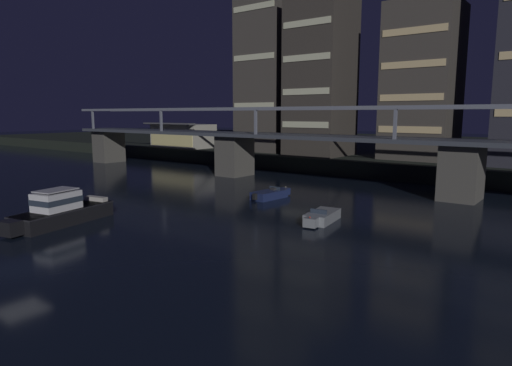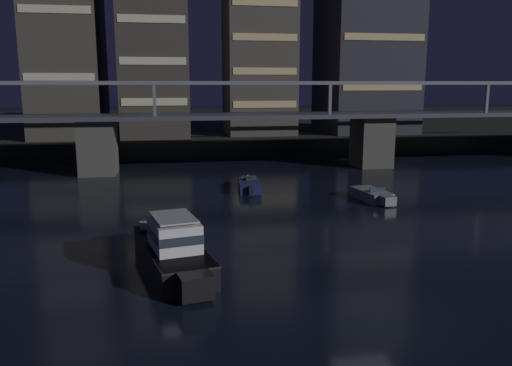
{
  "view_description": "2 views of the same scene",
  "coord_description": "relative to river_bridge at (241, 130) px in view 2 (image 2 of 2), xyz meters",
  "views": [
    {
      "loc": [
        25.01,
        -10.82,
        8.54
      ],
      "look_at": [
        1.91,
        19.43,
        2.6
      ],
      "focal_mm": 31.11,
      "sensor_mm": 36.0,
      "label": 1
    },
    {
      "loc": [
        -7.82,
        -18.36,
        9.16
      ],
      "look_at": [
        -1.81,
        16.36,
        2.38
      ],
      "focal_mm": 36.43,
      "sensor_mm": 36.0,
      "label": 2
    }
  ],
  "objects": [
    {
      "name": "speedboat_mid_center",
      "position": [
        -0.83,
        -10.86,
        -3.87
      ],
      "size": [
        2.17,
        5.23,
        1.16
      ],
      "color": "#19234C",
      "rests_on": "ground"
    },
    {
      "name": "tower_east_tall",
      "position": [
        20.88,
        18.38,
        14.25
      ],
      "size": [
        12.1,
        13.2,
        32.97
      ],
      "color": "#282833",
      "rests_on": "far_riverbank"
    },
    {
      "name": "river_bridge",
      "position": [
        0.0,
        0.0,
        0.0
      ],
      "size": [
        94.51,
        6.4,
        9.38
      ],
      "color": "#4C4944",
      "rests_on": "ground"
    },
    {
      "name": "speedboat_near_center",
      "position": [
        8.22,
        -16.57,
        -3.87
      ],
      "size": [
        2.34,
        5.23,
        1.16
      ],
      "color": "gray",
      "rests_on": "ground"
    },
    {
      "name": "tower_west_tall",
      "position": [
        -9.09,
        13.76,
        10.02
      ],
      "size": [
        8.48,
        9.0,
        24.51
      ],
      "color": "#38332D",
      "rests_on": "far_riverbank"
    },
    {
      "name": "ground_plane",
      "position": [
        0.0,
        -36.33,
        -4.29
      ],
      "size": [
        400.0,
        400.0,
        0.0
      ],
      "primitive_type": "plane",
      "color": "black"
    },
    {
      "name": "tower_central",
      "position": [
        5.04,
        17.39,
        8.7
      ],
      "size": [
        9.14,
        9.4,
        21.88
      ],
      "color": "#423D38",
      "rests_on": "far_riverbank"
    },
    {
      "name": "far_riverbank",
      "position": [
        0.0,
        48.01,
        -3.19
      ],
      "size": [
        240.0,
        80.0,
        2.2
      ],
      "primitive_type": "cube",
      "color": "black",
      "rests_on": "ground"
    },
    {
      "name": "cabin_cruiser_near_left",
      "position": [
        -7.66,
        -29.56,
        -3.24
      ],
      "size": [
        4.26,
        9.37,
        2.79
      ],
      "color": "black",
      "rests_on": "ground"
    }
  ]
}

